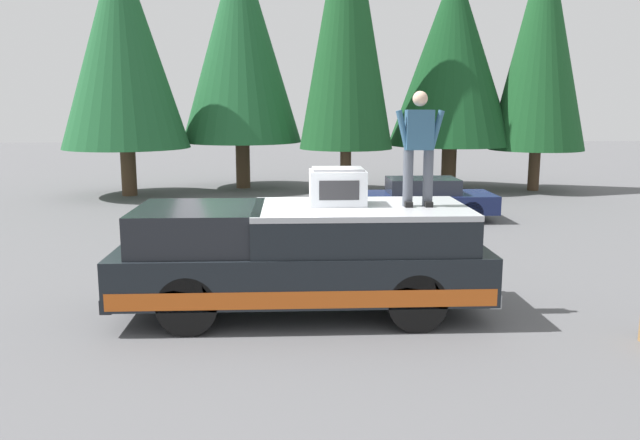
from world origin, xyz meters
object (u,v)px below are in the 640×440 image
at_px(pickup_truck, 302,257).
at_px(parked_car_navy, 419,199).
at_px(person_on_truck_bed, 419,146).
at_px(compressor_unit, 338,187).

xyz_separation_m(pickup_truck, parked_car_navy, (7.84, -3.38, -0.29)).
xyz_separation_m(pickup_truck, person_on_truck_bed, (-0.05, -1.73, 1.68)).
height_order(compressor_unit, parked_car_navy, compressor_unit).
height_order(pickup_truck, person_on_truck_bed, person_on_truck_bed).
bearing_deg(compressor_unit, person_on_truck_bed, -99.15).
relative_size(person_on_truck_bed, parked_car_navy, 0.41).
distance_m(pickup_truck, person_on_truck_bed, 2.41).
bearing_deg(parked_car_navy, pickup_truck, 156.70).
relative_size(compressor_unit, parked_car_navy, 0.20).
bearing_deg(compressor_unit, parked_car_navy, -20.21).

